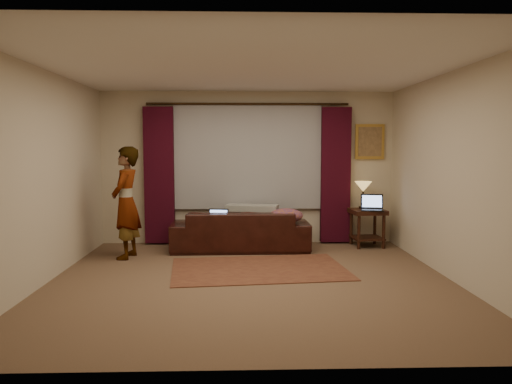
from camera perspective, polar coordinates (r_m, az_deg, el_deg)
The scene contains 20 objects.
floor at distance 6.31m, azimuth -0.57°, elevation -10.13°, with size 5.00×5.00×0.01m, color brown.
ceiling at distance 6.15m, azimuth -0.59°, elevation 13.97°, with size 5.00×5.00×0.02m, color silver.
wall_back at distance 8.59m, azimuth -0.95°, elevation 2.77°, with size 5.00×0.02×2.60m, color beige.
wall_front at distance 3.60m, azimuth 0.30°, elevation -0.54°, with size 5.00×0.02×2.60m, color beige.
wall_left at distance 6.53m, azimuth -23.07°, elevation 1.61°, with size 0.02×5.00×2.60m, color beige.
wall_right at distance 6.64m, azimuth 21.56°, elevation 1.71°, with size 0.02×5.00×2.60m, color beige.
sheer_curtain at distance 8.52m, azimuth -0.94°, elevation 4.10°, with size 2.50×0.05×1.80m, color #96979D.
drape_left at distance 8.59m, azimuth -10.99°, elevation 1.88°, with size 0.50×0.14×2.30m, color #330714.
drape_right at distance 8.64m, azimuth 9.07°, elevation 1.93°, with size 0.50×0.14×2.30m, color #330714.
curtain_rod at distance 8.50m, azimuth -0.95°, elevation 10.03°, with size 0.04×0.04×3.40m, color black.
picture_frame at distance 8.84m, azimuth 12.86°, elevation 5.63°, with size 0.50×0.04×0.60m, color #B88F3C.
sofa at distance 8.06m, azimuth -1.80°, elevation -3.51°, with size 2.20×0.95×0.89m, color black.
throw_blanket at distance 8.23m, azimuth -0.44°, elevation -0.15°, with size 0.85×0.34×0.10m, color gray.
clothing_pile at distance 7.96m, azimuth 3.45°, elevation -2.78°, with size 0.54×0.42×0.23m, color brown.
laptop_sofa at distance 7.85m, azimuth -4.46°, elevation -2.90°, with size 0.31×0.34×0.23m, color black, non-canonical shape.
area_rug at distance 6.87m, azimuth 0.34°, elevation -8.76°, with size 2.34×1.56×0.01m, color brown.
end_table at distance 8.54m, azimuth 12.58°, elevation -4.03°, with size 0.54×0.54×0.62m, color black.
tiffany_lamp at distance 8.57m, azimuth 12.13°, elevation -0.34°, with size 0.29×0.29×0.46m, color olive, non-canonical shape.
laptop_table at distance 8.34m, azimuth 13.15°, elevation -1.19°, with size 0.36×0.39×0.26m, color black, non-canonical shape.
person at distance 7.65m, azimuth -14.63°, elevation -1.19°, with size 0.49×0.49×1.67m, color gray.
Camera 1 is at (-0.13, -6.08, 1.66)m, focal length 35.00 mm.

